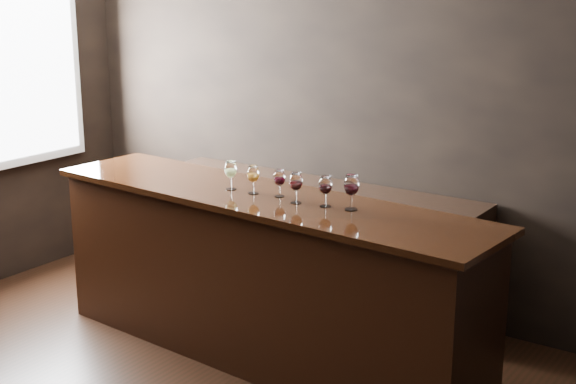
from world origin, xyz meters
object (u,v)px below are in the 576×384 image
Objects in this scene: glass_red_b at (296,182)px; glass_red_c at (325,186)px; bar_counter at (262,280)px; back_bar_shelf at (317,243)px; glass_red_a at (279,178)px; glass_red_d at (352,186)px; glass_white at (231,170)px; glass_amber at (253,174)px.

glass_red_b reaches higher than glass_red_c.
bar_counter is 16.13× the size of glass_red_c.
glass_red_a is at bearing -71.17° from back_bar_shelf.
glass_red_a is at bearing 18.26° from bar_counter.
glass_red_c reaches higher than glass_red_a.
glass_red_c is at bearing -169.64° from glass_red_d.
glass_red_d is at bearing 0.01° from glass_red_a.
glass_red_d is (0.89, 0.03, 0.02)m from glass_white.
glass_red_c reaches higher than glass_amber.
glass_red_b is (0.51, -1.05, 0.78)m from back_bar_shelf.
glass_red_d is at bearing 10.37° from glass_red_b.
bar_counter is 0.86m from glass_red_c.
glass_red_a is 0.82× the size of glass_red_d.
bar_counter is at bearing -177.22° from glass_red_d.
glass_red_a is 0.53m from glass_red_d.
back_bar_shelf is at bearing 108.83° from glass_red_a.
glass_red_d is (0.53, 0.00, 0.03)m from glass_red_a.
glass_red_b is at bearing -169.63° from glass_red_d.
glass_red_d is at bearing 6.52° from bar_counter.
glass_white is at bearing -175.43° from bar_counter.
glass_red_b is (0.29, -0.03, 0.72)m from bar_counter.
glass_amber is at bearing -81.41° from back_bar_shelf.
glass_amber reaches higher than bar_counter.
glass_red_a is 0.36m from glass_red_c.
glass_red_d reaches higher than glass_red_a.
glass_amber is 0.54m from glass_red_c.
glass_red_b reaches higher than glass_red_a.
glass_red_a is at bearing 159.11° from glass_red_b.
bar_counter is 15.80× the size of glass_red_b.
back_bar_shelf is at bearing 115.73° from glass_red_b.
bar_counter is 0.72m from glass_red_a.
back_bar_shelf is 15.04× the size of glass_red_a.
back_bar_shelf is 1.53m from glass_red_d.
glass_red_d reaches higher than glass_amber.
glass_red_a is (0.18, 0.04, -0.01)m from glass_amber.
glass_red_b reaches higher than back_bar_shelf.
glass_red_a reaches higher than bar_counter.
glass_amber is at bearing 175.22° from glass_red_b.
glass_red_d is at bearing 10.36° from glass_red_c.
glass_white reaches higher than glass_amber.
glass_red_b is (0.17, -0.06, 0.01)m from glass_red_a.
glass_amber is 0.86× the size of glass_red_d.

